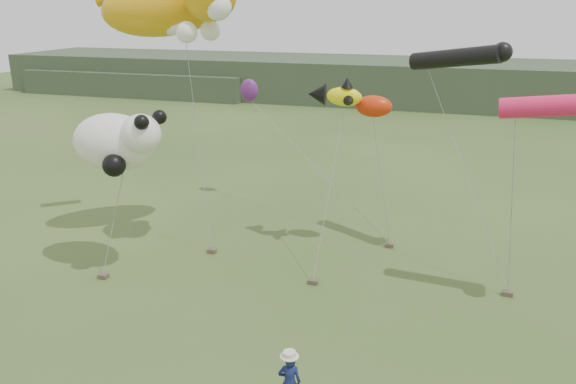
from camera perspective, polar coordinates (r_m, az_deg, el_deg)
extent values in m
plane|color=#385123|center=(15.85, 1.80, -16.96)|extent=(120.00, 120.00, 0.00)
cube|color=#2D3D28|center=(58.02, 14.02, 10.81)|extent=(90.00, 12.00, 4.00)
cube|color=#2D3D28|center=(64.37, -14.41, 10.81)|extent=(25.00, 8.00, 2.50)
imported|color=#141C4B|center=(13.94, 0.15, -18.78)|extent=(0.62, 0.49, 1.50)
cube|color=brown|center=(22.19, -7.74, -5.95)|extent=(0.32, 0.26, 0.16)
cube|color=brown|center=(19.70, 2.58, -9.08)|extent=(0.32, 0.26, 0.16)
cube|color=brown|center=(20.31, 21.41, -9.56)|extent=(0.32, 0.26, 0.16)
cube|color=brown|center=(21.09, -18.25, -8.12)|extent=(0.32, 0.26, 0.16)
cube|color=brown|center=(22.85, 10.26, -5.34)|extent=(0.32, 0.26, 0.16)
ellipsoid|color=orange|center=(22.42, -11.87, 18.26)|extent=(5.59, 5.19, 3.07)
sphere|color=white|center=(20.08, -7.16, 18.21)|extent=(0.95, 0.95, 0.95)
ellipsoid|color=white|center=(22.05, -11.63, 16.09)|extent=(1.85, 0.92, 0.58)
sphere|color=white|center=(20.26, -10.25, 15.69)|extent=(0.74, 0.74, 0.74)
sphere|color=white|center=(21.49, -7.89, 15.95)|extent=(0.74, 0.74, 0.74)
ellipsoid|color=#F7EA0C|center=(20.99, 5.74, 9.61)|extent=(1.40, 0.72, 0.77)
cone|color=black|center=(21.51, 2.93, 9.89)|extent=(0.75, 0.91, 0.84)
cone|color=black|center=(20.90, 6.04, 10.99)|extent=(0.47, 0.47, 0.37)
cone|color=black|center=(20.50, 6.24, 9.12)|extent=(0.50, 0.52, 0.37)
cone|color=black|center=(21.41, 6.73, 9.50)|extent=(0.50, 0.52, 0.37)
cylinder|color=black|center=(21.40, 16.57, 12.93)|extent=(3.36, 2.21, 1.11)
sphere|color=black|center=(20.86, 20.93, 13.13)|extent=(0.68, 0.68, 0.68)
cylinder|color=#E01B4F|center=(18.38, 25.99, 7.90)|extent=(3.47, 0.98, 1.02)
ellipsoid|color=white|center=(20.49, -17.31, 4.87)|extent=(3.01, 2.00, 2.00)
sphere|color=white|center=(19.40, -14.70, 5.73)|extent=(1.34, 1.34, 1.34)
sphere|color=black|center=(18.76, -14.65, 6.88)|extent=(0.49, 0.49, 0.49)
sphere|color=black|center=(19.50, -12.93, 7.43)|extent=(0.49, 0.49, 0.49)
sphere|color=black|center=(19.61, -17.25, 2.61)|extent=(0.78, 0.78, 0.78)
sphere|color=black|center=(21.36, -18.69, 4.04)|extent=(0.78, 0.78, 0.78)
ellipsoid|color=red|center=(21.28, 8.71, 8.60)|extent=(1.38, 0.80, 0.80)
ellipsoid|color=#5E206E|center=(27.13, -3.95, 10.28)|extent=(0.87, 0.58, 1.06)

